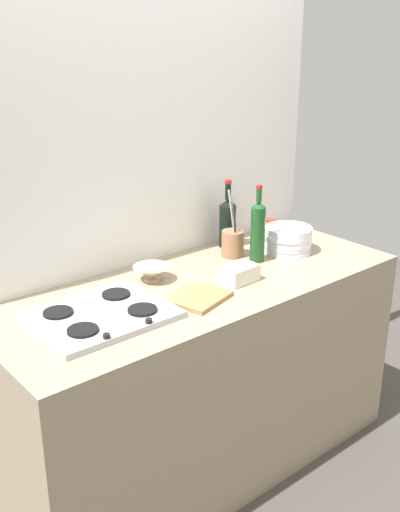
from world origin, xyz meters
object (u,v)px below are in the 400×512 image
(utensil_crock, at_px, (233,243))
(condiment_jar_front, at_px, (270,228))
(stovetop_hob, at_px, (101,315))
(wine_bottle_mid_left, at_px, (258,231))
(mixing_bowl, at_px, (152,273))
(wine_bottle_leftmost, at_px, (227,222))
(cutting_board, at_px, (199,297))
(plate_stack, at_px, (288,239))
(butter_dish, at_px, (239,274))

(utensil_crock, distance_m, condiment_jar_front, 0.33)
(stovetop_hob, bearing_deg, wine_bottle_mid_left, 3.00)
(stovetop_hob, bearing_deg, mixing_bowl, 25.39)
(wine_bottle_leftmost, distance_m, wine_bottle_mid_left, 0.23)
(utensil_crock, bearing_deg, stovetop_hob, -168.70)
(wine_bottle_leftmost, relative_size, mixing_bowl, 2.10)
(mixing_bowl, bearing_deg, cutting_board, -83.61)
(wine_bottle_mid_left, relative_size, utensil_crock, 1.12)
(mixing_bowl, relative_size, cutting_board, 0.69)
(wine_bottle_mid_left, xyz_separation_m, condiment_jar_front, (0.28, 0.19, -0.10))
(mixing_bowl, bearing_deg, utensil_crock, -0.59)
(wine_bottle_leftmost, height_order, cutting_board, wine_bottle_leftmost)
(stovetop_hob, xyz_separation_m, wine_bottle_mid_left, (0.85, 0.04, 0.13))
(plate_stack, height_order, utensil_crock, utensil_crock)
(stovetop_hob, height_order, mixing_bowl, mixing_bowl)
(condiment_jar_front, bearing_deg, butter_dish, -148.59)
(stovetop_hob, distance_m, cutting_board, 0.39)
(mixing_bowl, height_order, butter_dish, butter_dish)
(mixing_bowl, bearing_deg, wine_bottle_leftmost, 11.87)
(plate_stack, relative_size, condiment_jar_front, 2.33)
(plate_stack, relative_size, wine_bottle_leftmost, 0.70)
(plate_stack, bearing_deg, mixing_bowl, 169.63)
(butter_dish, height_order, utensil_crock, utensil_crock)
(plate_stack, xyz_separation_m, cutting_board, (-0.66, -0.14, -0.05))
(wine_bottle_leftmost, height_order, wine_bottle_mid_left, wine_bottle_mid_left)
(wine_bottle_mid_left, bearing_deg, butter_dish, -151.76)
(wine_bottle_mid_left, distance_m, condiment_jar_front, 0.35)
(wine_bottle_mid_left, xyz_separation_m, butter_dish, (-0.22, -0.12, -0.11))
(plate_stack, height_order, wine_bottle_mid_left, wine_bottle_mid_left)
(butter_dish, relative_size, cutting_board, 0.67)
(plate_stack, relative_size, wine_bottle_mid_left, 0.65)
(wine_bottle_leftmost, bearing_deg, mixing_bowl, -168.13)
(mixing_bowl, distance_m, cutting_board, 0.27)
(plate_stack, xyz_separation_m, mixing_bowl, (-0.69, 0.13, -0.02))
(plate_stack, distance_m, wine_bottle_leftmost, 0.30)
(plate_stack, relative_size, utensil_crock, 0.72)
(butter_dish, bearing_deg, condiment_jar_front, 31.41)
(butter_dish, bearing_deg, mixing_bowl, 138.92)
(wine_bottle_mid_left, distance_m, utensil_crock, 0.15)
(wine_bottle_mid_left, xyz_separation_m, utensil_crock, (-0.04, 0.12, -0.08))
(plate_stack, distance_m, cutting_board, 0.68)
(cutting_board, bearing_deg, wine_bottle_leftmost, 37.54)
(wine_bottle_mid_left, xyz_separation_m, mixing_bowl, (-0.50, 0.12, -0.11))
(wine_bottle_leftmost, distance_m, utensil_crock, 0.15)
(wine_bottle_leftmost, height_order, utensil_crock, wine_bottle_leftmost)
(mixing_bowl, xyz_separation_m, cutting_board, (0.03, -0.27, -0.03))
(condiment_jar_front, bearing_deg, cutting_board, -155.73)
(condiment_jar_front, bearing_deg, stovetop_hob, -168.40)
(stovetop_hob, relative_size, plate_stack, 2.18)
(butter_dish, bearing_deg, plate_stack, 15.15)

